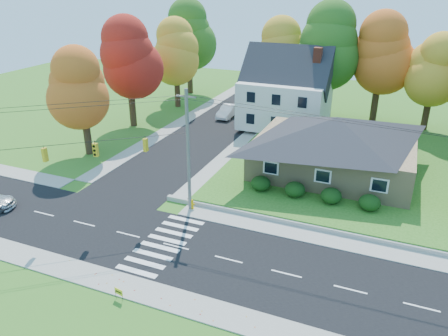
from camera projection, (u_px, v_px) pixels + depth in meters
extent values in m
plane|color=#3D7923|center=(176.00, 247.00, 30.73)|extent=(120.00, 120.00, 0.00)
cube|color=black|center=(176.00, 246.00, 30.73)|extent=(90.00, 8.00, 0.02)
cube|color=black|center=(218.00, 126.00, 55.50)|extent=(8.00, 44.00, 0.02)
cube|color=#9C9A90|center=(206.00, 213.00, 34.94)|extent=(90.00, 2.00, 0.08)
cube|color=#9C9A90|center=(137.00, 289.00, 26.50)|extent=(90.00, 2.00, 0.08)
cube|color=#3D7923|center=(390.00, 163.00, 43.77)|extent=(30.00, 30.00, 0.50)
cube|color=tan|center=(333.00, 156.00, 40.57)|extent=(14.00, 10.00, 3.20)
pyramid|color=#26262B|center=(336.00, 129.00, 39.48)|extent=(14.60, 10.60, 2.20)
cube|color=silver|center=(285.00, 103.00, 53.04)|extent=(10.00, 8.00, 5.60)
pyramid|color=#26262B|center=(287.00, 70.00, 51.42)|extent=(10.40, 8.40, 2.40)
cube|color=brown|center=(315.00, 90.00, 50.99)|extent=(0.90, 0.90, 9.60)
ellipsoid|color=#163A10|center=(261.00, 183.00, 37.49)|extent=(1.70, 1.70, 1.27)
ellipsoid|color=#163A10|center=(295.00, 189.00, 36.43)|extent=(1.70, 1.70, 1.27)
ellipsoid|color=#163A10|center=(331.00, 196.00, 35.37)|extent=(1.70, 1.70, 1.27)
ellipsoid|color=#163A10|center=(370.00, 203.00, 34.31)|extent=(1.70, 1.70, 1.27)
cylinder|color=#666059|center=(188.00, 152.00, 33.63)|extent=(0.26, 0.26, 10.00)
cube|color=#666059|center=(186.00, 97.00, 31.86)|extent=(1.60, 0.12, 0.12)
cube|color=gold|center=(45.00, 155.00, 30.67)|extent=(0.26, 0.34, 1.00)
cube|color=gold|center=(96.00, 150.00, 31.53)|extent=(0.34, 0.26, 1.00)
cube|color=gold|center=(146.00, 145.00, 32.44)|extent=(0.26, 0.34, 1.00)
cylinder|color=black|center=(72.00, 143.00, 30.89)|extent=(13.02, 10.43, 0.04)
cylinder|color=#3F2A19|center=(282.00, 91.00, 58.85)|extent=(0.80, 0.80, 5.40)
sphere|color=gold|center=(284.00, 62.00, 57.27)|extent=(6.72, 6.72, 6.72)
sphere|color=gold|center=(285.00, 49.00, 56.60)|extent=(5.91, 5.91, 5.91)
sphere|color=gold|center=(285.00, 36.00, 55.92)|extent=(5.11, 5.11, 5.11)
cylinder|color=#3F2A19|center=(326.00, 94.00, 55.70)|extent=(0.86, 0.86, 6.30)
sphere|color=#31661C|center=(329.00, 58.00, 53.87)|extent=(7.84, 7.84, 7.84)
sphere|color=#31661C|center=(331.00, 41.00, 53.08)|extent=(6.90, 6.90, 6.90)
sphere|color=#31661C|center=(333.00, 25.00, 52.29)|extent=(5.96, 5.96, 5.96)
cylinder|color=#3F2A19|center=(375.00, 99.00, 54.52)|extent=(0.83, 0.83, 5.85)
sphere|color=orange|center=(380.00, 64.00, 52.82)|extent=(7.28, 7.28, 7.28)
sphere|color=orange|center=(383.00, 49.00, 52.08)|extent=(6.41, 6.41, 6.41)
sphere|color=orange|center=(385.00, 33.00, 51.35)|extent=(5.53, 5.53, 5.53)
cylinder|color=#3F2A19|center=(427.00, 109.00, 51.74)|extent=(0.77, 0.77, 4.95)
sphere|color=gold|center=(433.00, 79.00, 50.30)|extent=(6.16, 6.16, 6.16)
sphere|color=gold|center=(435.00, 66.00, 49.68)|extent=(5.42, 5.42, 5.42)
sphere|color=gold|center=(438.00, 52.00, 49.06)|extent=(4.68, 4.68, 4.68)
cylinder|color=#3F2A19|center=(87.00, 132.00, 45.86)|extent=(0.77, 0.77, 4.95)
sphere|color=orange|center=(82.00, 98.00, 44.42)|extent=(6.16, 6.16, 6.16)
sphere|color=orange|center=(80.00, 83.00, 43.80)|extent=(5.42, 5.42, 5.42)
sphere|color=orange|center=(78.00, 68.00, 43.18)|extent=(4.68, 4.68, 4.68)
cylinder|color=#3F2A19|center=(132.00, 103.00, 54.48)|extent=(0.83, 0.83, 5.85)
sphere|color=#AC1F15|center=(129.00, 69.00, 52.77)|extent=(7.28, 7.28, 7.28)
sphere|color=#AC1F15|center=(128.00, 54.00, 52.04)|extent=(6.41, 6.41, 6.41)
sphere|color=#AC1F15|center=(126.00, 38.00, 51.30)|extent=(5.53, 5.53, 5.53)
cylinder|color=#3F2A19|center=(177.00, 88.00, 62.65)|extent=(0.80, 0.80, 5.40)
sphere|color=gold|center=(176.00, 61.00, 61.08)|extent=(6.72, 6.72, 6.72)
sphere|color=gold|center=(175.00, 48.00, 60.40)|extent=(5.91, 5.91, 5.91)
sphere|color=gold|center=(175.00, 36.00, 59.72)|extent=(5.11, 5.11, 5.11)
cylinder|color=#3F2A19|center=(190.00, 73.00, 69.93)|extent=(0.86, 0.86, 6.30)
sphere|color=#31661C|center=(189.00, 44.00, 68.10)|extent=(7.84, 7.84, 7.84)
sphere|color=#31661C|center=(188.00, 31.00, 67.30)|extent=(6.90, 6.90, 6.90)
sphere|color=#31661C|center=(188.00, 18.00, 66.51)|extent=(5.96, 5.96, 5.96)
imported|color=silver|center=(228.00, 111.00, 58.61)|extent=(1.77, 4.87, 1.60)
cylinder|color=#E2A503|center=(192.00, 208.00, 35.67)|extent=(0.39, 0.39, 0.11)
cylinder|color=#E2A503|center=(192.00, 205.00, 35.54)|extent=(0.26, 0.26, 0.60)
sphere|color=#E2A503|center=(192.00, 201.00, 35.40)|extent=(0.28, 0.28, 0.28)
cylinder|color=#E2A503|center=(192.00, 204.00, 35.50)|extent=(0.50, 0.17, 0.13)
cylinder|color=black|center=(116.00, 295.00, 25.68)|extent=(0.02, 0.02, 0.52)
cylinder|color=black|center=(122.00, 297.00, 25.52)|extent=(0.02, 0.02, 0.52)
cube|color=yellow|center=(119.00, 292.00, 25.48)|extent=(0.62, 0.14, 0.42)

